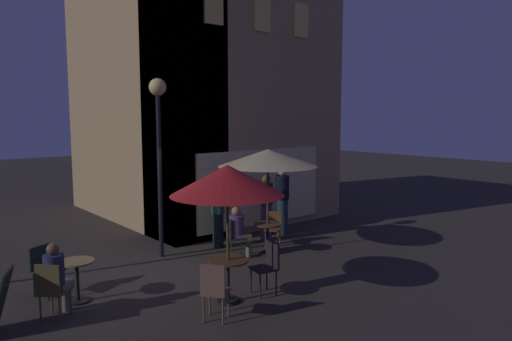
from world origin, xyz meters
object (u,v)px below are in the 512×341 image
cafe_chair_5 (51,287)px  patron_seated_0 (238,229)px  cafe_table_2 (77,275)px  patron_standing_3 (266,207)px  cafe_chair_0 (273,226)px  patron_seated_1 (56,275)px  street_lamp_near_corner (158,122)px  cafe_chair_2 (214,287)px  cafe_chair_1 (233,234)px  cafe_table_1 (228,272)px  cafe_table_0 (268,234)px  patio_umbrella_0 (268,158)px  patron_standing_2 (218,214)px  patio_umbrella_1 (227,181)px  patron_standing_4 (282,201)px  cafe_chair_3 (268,263)px  cafe_chair_4 (44,266)px

cafe_chair_5 → patron_seated_0: bearing=-32.5°
cafe_table_2 → patron_standing_3: (5.24, 0.96, 0.38)m
cafe_chair_0 → patron_seated_1: bearing=-28.9°
street_lamp_near_corner → patron_standing_3: street_lamp_near_corner is taller
patron_seated_1 → cafe_chair_2: bearing=-86.5°
cafe_chair_1 → cafe_chair_2: bearing=-110.4°
cafe_table_1 → cafe_table_0: bearing=34.7°
patio_umbrella_0 → patron_standing_2: 1.99m
cafe_table_2 → patron_seated_1: 0.67m
patio_umbrella_1 → cafe_chair_1: patio_umbrella_1 is taller
patio_umbrella_1 → patron_standing_3: patio_umbrella_1 is taller
cafe_chair_1 → patron_standing_3: 1.82m
patron_standing_3 → patron_seated_1: bearing=162.5°
patio_umbrella_0 → patron_seated_0: size_ratio=2.07×
cafe_chair_1 → patron_standing_4: (2.38, 0.88, 0.36)m
cafe_chair_0 → cafe_chair_3: 3.17m
cafe_chair_0 → patron_standing_4: patron_standing_4 is taller
cafe_table_1 → patio_umbrella_0: bearing=34.7°
street_lamp_near_corner → patron_standing_4: size_ratio=2.22×
patio_umbrella_0 → patron_standing_2: size_ratio=1.52×
cafe_table_1 → patron_standing_3: bearing=39.6°
street_lamp_near_corner → cafe_chair_2: (-1.07, -3.64, -2.52)m
cafe_chair_2 → patron_standing_3: 5.03m
cafe_chair_1 → cafe_chair_5: (-4.19, -0.78, -0.01)m
cafe_chair_1 → cafe_chair_4: 3.97m
cafe_chair_5 → patron_standing_4: (6.56, 1.66, 0.36)m
street_lamp_near_corner → cafe_chair_1: size_ratio=4.34×
patron_standing_4 → cafe_chair_3: bearing=10.5°
cafe_table_0 → patron_seated_1: bearing=-175.7°
cafe_chair_4 → patio_umbrella_1: bearing=18.2°
cafe_chair_3 → patio_umbrella_1: bearing=-0.0°
cafe_table_0 → patron_seated_0: 0.73m
cafe_chair_5 → cafe_table_2: bearing=-0.0°
cafe_chair_3 → cafe_chair_0: bearing=-123.3°
patio_umbrella_0 → patron_standing_4: bearing=36.9°
cafe_chair_4 → street_lamp_near_corner: bearing=78.7°
cafe_chair_1 → cafe_chair_3: bearing=-88.9°
cafe_table_1 → cafe_chair_2: bearing=-142.1°
cafe_chair_5 → street_lamp_near_corner: bearing=-9.1°
cafe_chair_2 → patron_seated_0: patron_seated_0 is taller
cafe_table_2 → patron_standing_2: 4.06m
patio_umbrella_0 → cafe_chair_1: (-0.79, 0.31, -1.71)m
cafe_chair_2 → patron_seated_0: bearing=7.7°
cafe_table_2 → patron_standing_2: size_ratio=0.45×
street_lamp_near_corner → cafe_table_1: size_ratio=5.31×
cafe_table_1 → cafe_chair_4: cafe_chair_4 is taller
patron_seated_0 → patio_umbrella_0: bearing=0.0°
patron_standing_4 → street_lamp_near_corner: bearing=-37.6°
cafe_table_0 → patron_standing_3: size_ratio=0.43×
cafe_table_1 → cafe_chair_4: bearing=134.1°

